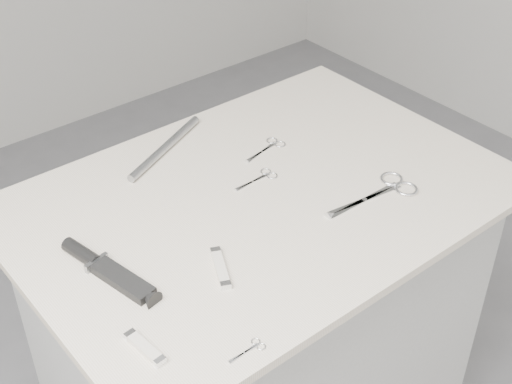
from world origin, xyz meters
TOP-DOWN VIEW (x-y plane):
  - plinth at (0.00, 0.00)m, footprint 0.90×0.60m
  - display_board at (0.00, 0.00)m, footprint 1.00×0.70m
  - large_shears at (0.21, -0.15)m, footprint 0.21×0.09m
  - embroidery_scissors_a at (0.04, 0.04)m, footprint 0.10×0.05m
  - embroidery_scissors_b at (0.13, 0.12)m, footprint 0.12×0.05m
  - tiny_scissors at (-0.28, -0.31)m, footprint 0.07×0.03m
  - sheathed_knife at (-0.36, -0.00)m, footprint 0.07×0.22m
  - pocket_knife_a at (-0.20, -0.13)m, footprint 0.06×0.10m
  - pocket_knife_b at (-0.41, -0.21)m, footprint 0.03×0.09m
  - metal_rail at (-0.06, 0.26)m, footprint 0.25×0.13m

SIDE VIEW (x-z plane):
  - plinth at x=0.00m, z-range 0.00..0.90m
  - display_board at x=0.00m, z-range 0.90..0.92m
  - tiny_scissors at x=-0.28m, z-range 0.92..0.92m
  - embroidery_scissors_a at x=0.04m, z-range 0.92..0.92m
  - embroidery_scissors_b at x=0.13m, z-range 0.92..0.92m
  - large_shears at x=0.21m, z-range 0.92..0.93m
  - pocket_knife_b at x=-0.41m, z-range 0.92..0.93m
  - pocket_knife_a at x=-0.20m, z-range 0.92..0.93m
  - sheathed_knife at x=-0.36m, z-range 0.91..0.94m
  - metal_rail at x=-0.06m, z-range 0.92..0.94m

